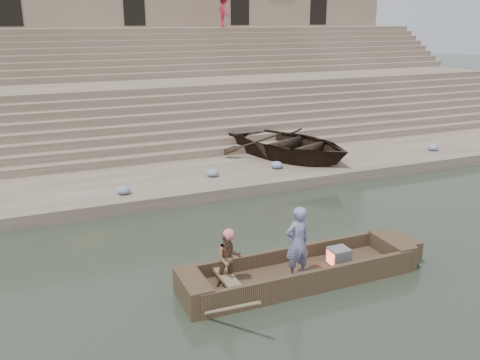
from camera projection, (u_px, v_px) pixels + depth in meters
ground at (431, 259)px, 12.75m from camera, size 120.00×120.00×0.00m
lower_landing at (283, 169)px, 19.71m from camera, size 32.00×4.00×0.40m
mid_landing at (215, 108)px, 25.93m from camera, size 32.00×3.00×2.80m
upper_landing at (175, 71)px, 31.71m from camera, size 32.00×3.00×5.20m
ghat_steps at (203, 95)px, 27.29m from camera, size 32.00×11.00×5.20m
building_wall at (157, 20)px, 34.31m from camera, size 32.00×5.07×11.20m
main_rowboat at (300, 276)px, 11.68m from camera, size 5.00×1.30×0.22m
rowboat_trim at (308, 267)px, 11.69m from camera, size 6.04×2.63×1.90m
standing_man at (297, 242)px, 11.20m from camera, size 0.64×0.46×1.66m
rowing_man at (229, 259)px, 10.93m from camera, size 0.65×0.54×1.23m
television at (338, 256)px, 11.96m from camera, size 0.46×0.42×0.40m
beached_rowboat at (289, 144)px, 20.38m from camera, size 5.67×6.48×1.12m
pedestrian at (224, 11)px, 31.79m from camera, size 0.78×1.27×1.90m
cloth_bundles at (221, 171)px, 18.30m from camera, size 17.63×2.62×0.26m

